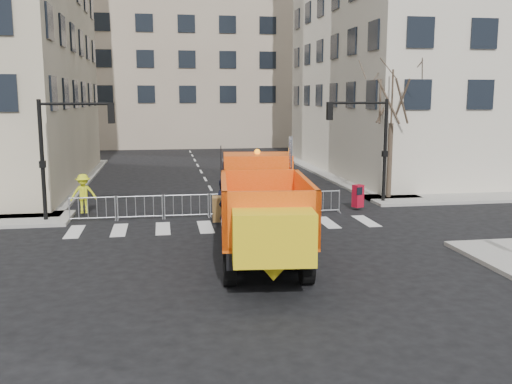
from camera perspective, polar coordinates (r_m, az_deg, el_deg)
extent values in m
plane|color=black|center=(19.34, -0.53, -7.01)|extent=(120.00, 120.00, 0.00)
cube|color=gray|center=(27.51, -3.27, -1.89)|extent=(64.00, 5.00, 0.15)
cube|color=tan|center=(70.69, -7.30, 14.67)|extent=(30.00, 18.00, 24.00)
cylinder|color=black|center=(26.48, -20.58, 2.82)|extent=(0.18, 0.18, 5.40)
cylinder|color=black|center=(30.18, 12.76, 3.94)|extent=(0.18, 0.18, 5.40)
cube|color=black|center=(19.51, 0.53, -3.74)|extent=(3.26, 8.00, 0.49)
cylinder|color=black|center=(22.30, -2.92, -3.21)|extent=(0.50, 1.22, 1.19)
cylinder|color=black|center=(22.44, 2.90, -3.13)|extent=(0.50, 1.22, 1.19)
cylinder|color=black|center=(18.21, -2.73, -6.12)|extent=(0.50, 1.22, 1.19)
cylinder|color=black|center=(18.38, 4.41, -5.99)|extent=(0.50, 1.22, 1.19)
cylinder|color=black|center=(16.86, -2.65, -7.40)|extent=(0.50, 1.22, 1.19)
cylinder|color=black|center=(17.05, 5.07, -7.24)|extent=(0.50, 1.22, 1.19)
cube|color=#E74E0C|center=(22.75, -0.10, 0.11)|extent=(2.43, 1.95, 1.08)
cube|color=#E74E0C|center=(21.27, 0.13, 1.22)|extent=(2.65, 1.97, 1.95)
cylinder|color=silver|center=(20.52, 3.45, 1.97)|extent=(0.15, 0.15, 2.60)
cube|color=#E74E0C|center=(17.80, 0.89, -1.28)|extent=(3.17, 5.01, 1.79)
cube|color=yellow|center=(15.02, 1.78, -4.57)|extent=(2.26, 1.29, 1.41)
cube|color=brown|center=(24.75, -0.37, -1.67)|extent=(3.51, 0.97, 1.22)
imported|color=black|center=(23.33, -3.03, -1.85)|extent=(0.79, 0.71, 1.82)
imported|color=black|center=(25.87, -3.45, -0.74)|extent=(0.93, 0.75, 1.82)
imported|color=black|center=(26.04, 0.55, -0.60)|extent=(1.18, 0.93, 1.87)
imported|color=yellow|center=(27.62, -16.87, -0.15)|extent=(1.27, 0.84, 1.83)
cube|color=#A40C21|center=(28.39, 10.16, -0.39)|extent=(0.57, 0.54, 1.10)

